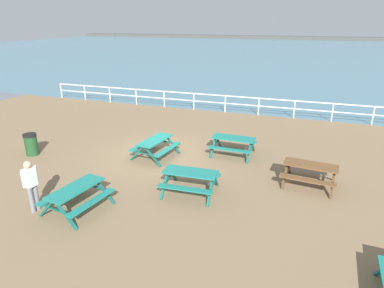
% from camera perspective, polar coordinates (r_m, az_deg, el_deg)
% --- Properties ---
extents(ground_plane, '(30.00, 24.00, 0.20)m').
position_cam_1_polar(ground_plane, '(14.27, -5.70, -2.23)').
color(ground_plane, '#846B4C').
extents(sea_band, '(142.00, 90.00, 0.01)m').
position_cam_1_polar(sea_band, '(65.11, 14.50, 15.42)').
color(sea_band, teal).
rests_on(sea_band, ground).
extents(distant_shoreline, '(142.00, 6.00, 1.80)m').
position_cam_1_polar(distant_shoreline, '(107.93, 16.72, 17.14)').
color(distant_shoreline, '#4C4C47').
rests_on(distant_shoreline, ground).
extents(seaward_railing, '(23.07, 0.07, 1.08)m').
position_cam_1_polar(seaward_railing, '(20.96, 3.04, 7.83)').
color(seaward_railing, white).
rests_on(seaward_railing, ground).
extents(picnic_table_near_right, '(1.76, 2.00, 0.80)m').
position_cam_1_polar(picnic_table_near_right, '(13.84, -6.45, 0.05)').
color(picnic_table_near_right, '#1E7A70').
rests_on(picnic_table_near_right, ground).
extents(picnic_table_mid_centre, '(1.78, 2.01, 0.80)m').
position_cam_1_polar(picnic_table_mid_centre, '(10.55, -19.60, -8.07)').
color(picnic_table_mid_centre, '#1E7A70').
rests_on(picnic_table_mid_centre, ground).
extents(picnic_table_far_left, '(1.95, 1.71, 0.80)m').
position_cam_1_polar(picnic_table_far_left, '(12.15, 19.99, -4.21)').
color(picnic_table_far_left, brown).
rests_on(picnic_table_far_left, ground).
extents(picnic_table_far_right, '(1.87, 1.61, 0.80)m').
position_cam_1_polar(picnic_table_far_right, '(10.92, -0.30, -5.72)').
color(picnic_table_far_right, '#1E7A70').
rests_on(picnic_table_far_right, ground).
extents(picnic_table_seaward, '(1.86, 1.61, 0.80)m').
position_cam_1_polar(picnic_table_seaward, '(14.10, 7.23, 0.41)').
color(picnic_table_seaward, '#1E7A70').
rests_on(picnic_table_seaward, ground).
extents(visitor, '(0.26, 0.53, 1.66)m').
position_cam_1_polar(visitor, '(10.84, -26.35, -6.14)').
color(visitor, slate).
rests_on(visitor, ground).
extents(litter_bin, '(0.55, 0.55, 0.95)m').
position_cam_1_polar(litter_bin, '(15.60, -26.30, -0.05)').
color(litter_bin, '#1E4723').
rests_on(litter_bin, ground).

